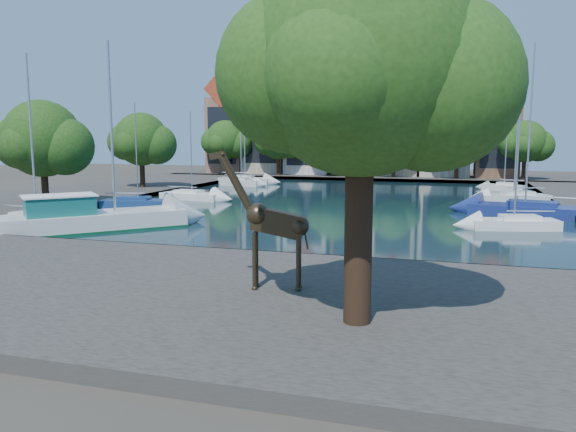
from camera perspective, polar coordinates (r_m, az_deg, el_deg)
name	(u,v)px	position (r m, az deg, el deg)	size (l,w,h in m)	color
ground	(235,259)	(27.33, -5.40, -4.35)	(160.00, 160.00, 0.00)	#38332B
water_basin	(337,203)	(50.08, 5.02, 1.37)	(38.00, 50.00, 0.08)	black
near_quay	(162,292)	(21.15, -12.64, -7.52)	(50.00, 14.00, 0.50)	#46433D
far_quay	(383,176)	(81.52, 9.66, 4.02)	(60.00, 16.00, 0.50)	#46433D
left_quay	(96,192)	(60.31, -18.93, 2.31)	(14.00, 52.00, 0.50)	#46433D
plane_tree	(365,70)	(15.99, 7.87, 14.48)	(8.32, 6.40, 10.62)	#332114
townhouse_west_end	(233,127)	(87.23, -5.58, 9.03)	(5.44, 9.18, 14.93)	#8D604D
townhouse_west_mid	(270,120)	(85.15, -1.80, 9.68)	(5.94, 9.18, 16.79)	#C5B697
townhouse_west_inner	(312,126)	(83.29, 2.50, 9.10)	(6.43, 9.18, 15.15)	silver
townhouse_center	(357,119)	(81.95, 6.97, 9.78)	(5.44, 9.18, 16.93)	brown
townhouse_east_inner	(399,123)	(81.11, 11.20, 9.26)	(5.94, 9.18, 15.79)	tan
townhouse_east_mid	(447,120)	(80.73, 15.86, 9.37)	(6.43, 9.18, 16.65)	beige
townhouse_east_end	(497,127)	(80.83, 20.50, 8.47)	(5.44, 9.18, 14.43)	brown
far_tree_far_west	(226,141)	(81.73, -6.32, 7.56)	(7.28, 5.60, 7.68)	#332114
far_tree_west	(279,142)	(78.94, -0.93, 7.51)	(6.76, 5.20, 7.36)	#332114
far_tree_mid_west	(335,141)	(76.88, 4.82, 7.63)	(7.80, 6.00, 8.00)	#332114
far_tree_mid_east	(395,142)	(75.62, 10.80, 7.39)	(7.02, 5.40, 7.52)	#332114
far_tree_east	(458,141)	(75.19, 16.93, 7.26)	(7.54, 5.80, 7.84)	#332114
far_tree_far_east	(526,143)	(75.61, 23.03, 6.85)	(6.76, 5.20, 7.36)	#332114
side_tree_left_near	(43,141)	(48.05, -23.59, 6.97)	(7.80, 6.00, 8.20)	#332114
side_tree_left_far	(142,141)	(61.66, -14.61, 7.38)	(7.28, 5.60, 7.88)	#332114
giraffe_statue	(271,222)	(19.67, -1.78, -0.62)	(3.40, 1.01, 4.88)	#322719
motorsailer	(88,216)	(36.79, -19.69, -0.05)	(9.93, 10.22, 11.56)	silver
sailboat_left_a	(37,220)	(38.50, -24.17, -0.36)	(5.85, 2.47, 10.77)	silver
sailboat_left_b	(138,201)	(47.88, -14.99, 1.44)	(6.14, 3.27, 8.57)	navy
sailboat_left_c	(192,195)	(52.58, -9.72, 2.16)	(6.14, 2.84, 8.03)	white
sailboat_left_d	(241,181)	(66.54, -4.76, 3.55)	(4.92, 2.17, 9.24)	silver
sailboat_left_e	(245,179)	(69.71, -4.38, 3.77)	(6.45, 2.52, 10.86)	silver
sailboat_right_a	(514,221)	(38.04, 21.98, -0.51)	(5.59, 3.07, 9.36)	white
sailboat_right_b	(525,208)	(44.68, 22.94, 0.79)	(8.11, 4.32, 12.31)	navy
sailboat_right_c	(514,196)	(53.60, 21.95, 1.88)	(6.32, 3.84, 10.67)	silver
sailboat_right_d	(504,186)	(64.59, 21.10, 2.87)	(4.63, 3.18, 8.43)	silver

